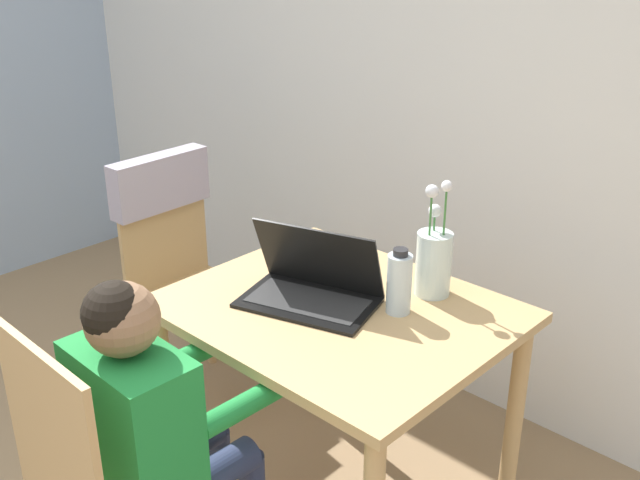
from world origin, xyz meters
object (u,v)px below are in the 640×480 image
Objects in this scene: chair_spare at (176,241)px; person_seated at (154,421)px; flower_vase at (434,260)px; water_bottle at (399,283)px; laptop at (312,284)px.

person_seated is (0.84, -0.69, 0.00)m from chair_spare.
chair_spare is 2.70× the size of flower_vase.
water_bottle is (-0.00, -0.15, -0.02)m from flower_vase.
person_seated is 0.73m from water_bottle.
chair_spare is 0.92× the size of person_seated.
water_bottle is at bearing 9.92° from laptop.
chair_spare is 4.96× the size of water_bottle.
water_bottle is at bearing -92.07° from chair_spare.
chair_spare is at bearing -172.22° from flower_vase.
chair_spare is 2.20× the size of laptop.
laptop is at bearing -129.81° from flower_vase.
chair_spare is at bearing -38.07° from person_seated.
flower_vase reaches higher than person_seated.
laptop is 1.23× the size of flower_vase.
flower_vase is (0.22, 0.27, 0.06)m from laptop.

